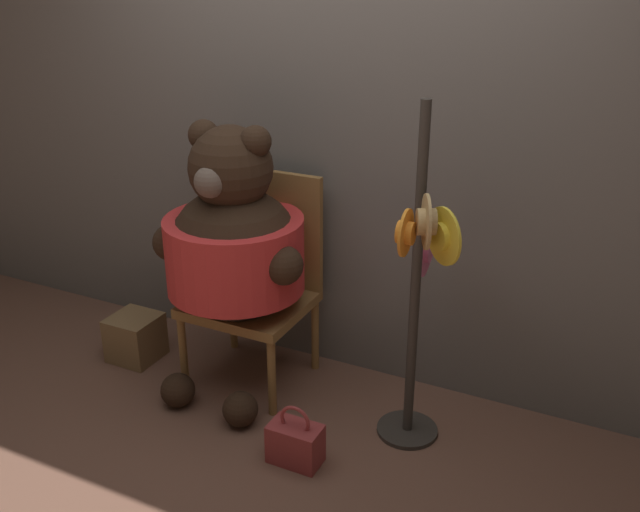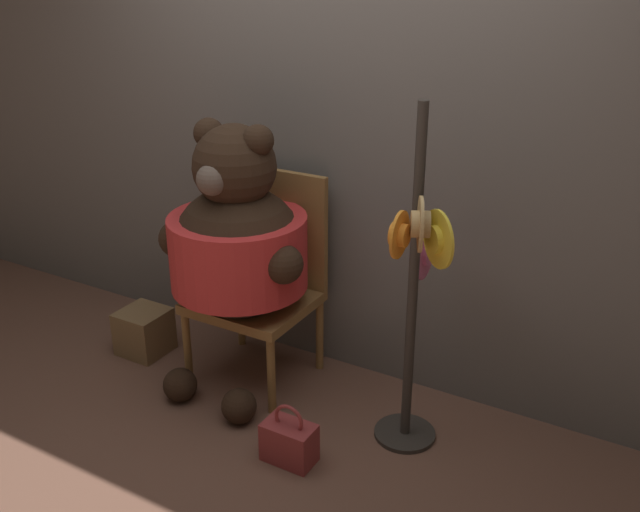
{
  "view_description": "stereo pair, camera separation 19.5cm",
  "coord_description": "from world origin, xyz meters",
  "px_view_note": "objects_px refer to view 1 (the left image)",
  "views": [
    {
      "loc": [
        1.4,
        -2.38,
        2.04
      ],
      "look_at": [
        0.12,
        0.23,
        0.8
      ],
      "focal_mm": 40.0,
      "sensor_mm": 36.0,
      "label": 1
    },
    {
      "loc": [
        1.57,
        -2.29,
        2.04
      ],
      "look_at": [
        0.12,
        0.23,
        0.8
      ],
      "focal_mm": 40.0,
      "sensor_mm": 36.0,
      "label": 2
    }
  ],
  "objects_px": {
    "chair": "(259,275)",
    "handbag_on_ground": "(295,443)",
    "teddy_bear": "(234,245)",
    "hat_display_rack": "(420,286)"
  },
  "relations": [
    {
      "from": "chair",
      "to": "handbag_on_ground",
      "type": "relative_size",
      "value": 3.71
    },
    {
      "from": "teddy_bear",
      "to": "handbag_on_ground",
      "type": "distance_m",
      "value": 0.95
    },
    {
      "from": "hat_display_rack",
      "to": "handbag_on_ground",
      "type": "height_order",
      "value": "hat_display_rack"
    },
    {
      "from": "chair",
      "to": "teddy_bear",
      "type": "bearing_deg",
      "value": -95.15
    },
    {
      "from": "hat_display_rack",
      "to": "handbag_on_ground",
      "type": "relative_size",
      "value": 5.4
    },
    {
      "from": "chair",
      "to": "teddy_bear",
      "type": "distance_m",
      "value": 0.3
    },
    {
      "from": "chair",
      "to": "hat_display_rack",
      "type": "xyz_separation_m",
      "value": [
        0.91,
        -0.21,
        0.23
      ]
    },
    {
      "from": "teddy_bear",
      "to": "handbag_on_ground",
      "type": "relative_size",
      "value": 4.77
    },
    {
      "from": "teddy_bear",
      "to": "hat_display_rack",
      "type": "height_order",
      "value": "hat_display_rack"
    },
    {
      "from": "teddy_bear",
      "to": "hat_display_rack",
      "type": "distance_m",
      "value": 0.93
    }
  ]
}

